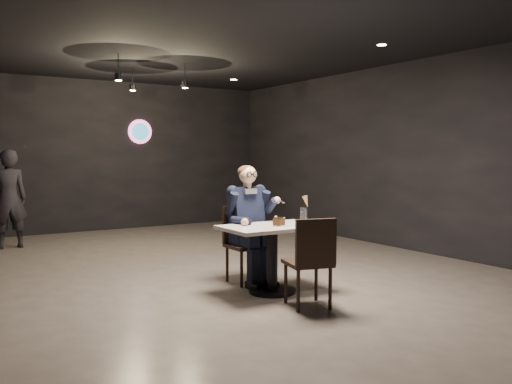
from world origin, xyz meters
TOP-DOWN VIEW (x-y plane):
  - floor at (0.00, 0.00)m, footprint 9.00×9.00m
  - wall_sign at (0.80, 4.47)m, footprint 0.50×0.06m
  - pendant_lights at (0.00, 2.00)m, footprint 1.40×1.20m
  - main_table at (0.14, -1.44)m, footprint 1.10×0.70m
  - chair_far at (0.14, -0.89)m, footprint 0.42×0.46m
  - chair_near at (0.14, -2.08)m, footprint 0.52×0.55m
  - seated_man at (0.14, -0.89)m, footprint 0.60×0.80m
  - dessert_plate at (0.23, -1.52)m, footprint 0.22×0.22m
  - cake_slice at (0.17, -1.53)m, footprint 0.13×0.12m
  - mint_leaf at (0.21, -1.55)m, footprint 0.06×0.04m
  - sundae_glass at (0.55, -1.47)m, footprint 0.08×0.08m
  - wafer_cone at (0.57, -1.49)m, footprint 0.08×0.08m
  - passerby at (-1.91, 3.22)m, footprint 0.61×0.42m

SIDE VIEW (x-z plane):
  - floor at x=0.00m, z-range 0.00..0.00m
  - main_table at x=0.14m, z-range 0.00..0.75m
  - chair_far at x=0.14m, z-range 0.00..0.92m
  - chair_near at x=0.14m, z-range 0.00..0.92m
  - seated_man at x=0.14m, z-range 0.00..1.44m
  - dessert_plate at x=0.23m, z-range 0.75..0.76m
  - cake_slice at x=0.17m, z-range 0.76..0.84m
  - passerby at x=-1.91m, z-range 0.00..1.61m
  - sundae_glass at x=0.55m, z-range 0.75..0.93m
  - mint_leaf at x=0.21m, z-range 0.84..0.85m
  - wafer_cone at x=0.57m, z-range 0.93..1.06m
  - wall_sign at x=0.80m, z-range 1.75..2.25m
  - pendant_lights at x=0.00m, z-range 2.70..3.06m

